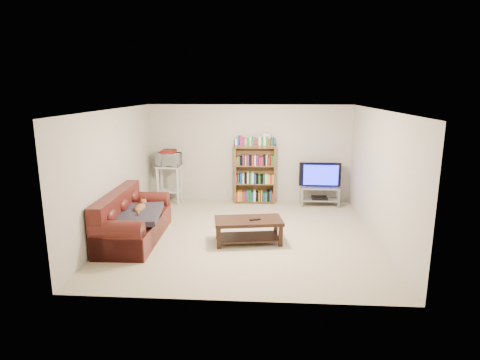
# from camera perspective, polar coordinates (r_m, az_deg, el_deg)

# --- Properties ---
(floor) EXTENTS (5.00, 5.00, 0.00)m
(floor) POSITION_cam_1_polar(r_m,az_deg,el_deg) (7.87, 0.54, -7.78)
(floor) COLOR beige
(floor) RESTS_ON ground
(ceiling) EXTENTS (5.00, 5.00, 0.00)m
(ceiling) POSITION_cam_1_polar(r_m,az_deg,el_deg) (7.37, 0.58, 9.95)
(ceiling) COLOR white
(ceiling) RESTS_ON ground
(wall_back) EXTENTS (5.00, 0.00, 5.00)m
(wall_back) POSITION_cam_1_polar(r_m,az_deg,el_deg) (9.99, 1.36, 3.79)
(wall_back) COLOR beige
(wall_back) RESTS_ON ground
(wall_front) EXTENTS (5.00, 0.00, 5.00)m
(wall_front) POSITION_cam_1_polar(r_m,az_deg,el_deg) (5.12, -0.99, -5.04)
(wall_front) COLOR beige
(wall_front) RESTS_ON ground
(wall_left) EXTENTS (0.00, 5.00, 5.00)m
(wall_left) POSITION_cam_1_polar(r_m,az_deg,el_deg) (8.06, -17.48, 1.00)
(wall_left) COLOR beige
(wall_left) RESTS_ON ground
(wall_right) EXTENTS (0.00, 5.00, 5.00)m
(wall_right) POSITION_cam_1_polar(r_m,az_deg,el_deg) (7.81, 19.21, 0.50)
(wall_right) COLOR beige
(wall_right) RESTS_ON ground
(sofa) EXTENTS (0.96, 2.13, 0.90)m
(sofa) POSITION_cam_1_polar(r_m,az_deg,el_deg) (7.82, -15.31, -5.91)
(sofa) COLOR #4C1713
(sofa) RESTS_ON floor
(blanket) EXTENTS (0.93, 1.14, 0.19)m
(blanket) POSITION_cam_1_polar(r_m,az_deg,el_deg) (7.57, -14.41, -4.77)
(blanket) COLOR #2C2732
(blanket) RESTS_ON sofa
(cat) EXTENTS (0.24, 0.58, 0.17)m
(cat) POSITION_cam_1_polar(r_m,az_deg,el_deg) (7.73, -14.03, -3.92)
(cat) COLOR brown
(cat) RESTS_ON sofa
(coffee_table) EXTENTS (1.31, 0.80, 0.45)m
(coffee_table) POSITION_cam_1_polar(r_m,az_deg,el_deg) (7.39, 1.20, -6.60)
(coffee_table) COLOR black
(coffee_table) RESTS_ON floor
(remote) EXTENTS (0.21, 0.11, 0.02)m
(remote) POSITION_cam_1_polar(r_m,az_deg,el_deg) (7.31, 2.13, -5.64)
(remote) COLOR black
(remote) RESTS_ON coffee_table
(tv_stand) EXTENTS (0.93, 0.43, 0.47)m
(tv_stand) POSITION_cam_1_polar(r_m,az_deg,el_deg) (9.88, 11.25, -1.79)
(tv_stand) COLOR #999EA3
(tv_stand) RESTS_ON floor
(television) EXTENTS (1.00, 0.14, 0.58)m
(television) POSITION_cam_1_polar(r_m,az_deg,el_deg) (9.78, 11.36, 0.69)
(television) COLOR black
(television) RESTS_ON tv_stand
(dvd_player) EXTENTS (0.37, 0.26, 0.06)m
(dvd_player) POSITION_cam_1_polar(r_m,az_deg,el_deg) (9.92, 11.22, -2.50)
(dvd_player) COLOR black
(dvd_player) RESTS_ON tv_stand
(bookshelf) EXTENTS (1.01, 0.35, 1.45)m
(bookshelf) POSITION_cam_1_polar(r_m,az_deg,el_deg) (9.87, 2.12, 0.98)
(bookshelf) COLOR brown
(bookshelf) RESTS_ON floor
(shelf_clutter) EXTENTS (0.74, 0.24, 0.28)m
(shelf_clutter) POSITION_cam_1_polar(r_m,az_deg,el_deg) (9.75, 2.74, 5.63)
(shelf_clutter) COLOR silver
(shelf_clutter) RESTS_ON bookshelf
(microwave_stand) EXTENTS (0.60, 0.44, 0.93)m
(microwave_stand) POSITION_cam_1_polar(r_m,az_deg,el_deg) (10.03, -9.98, 0.10)
(microwave_stand) COLOR silver
(microwave_stand) RESTS_ON floor
(microwave) EXTENTS (0.59, 0.41, 0.32)m
(microwave) POSITION_cam_1_polar(r_m,az_deg,el_deg) (9.93, -10.09, 2.88)
(microwave) COLOR silver
(microwave) RESTS_ON microwave_stand
(game_boxes) EXTENTS (0.35, 0.31, 0.05)m
(game_boxes) POSITION_cam_1_polar(r_m,az_deg,el_deg) (9.90, -10.14, 3.92)
(game_boxes) COLOR maroon
(game_boxes) RESTS_ON microwave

